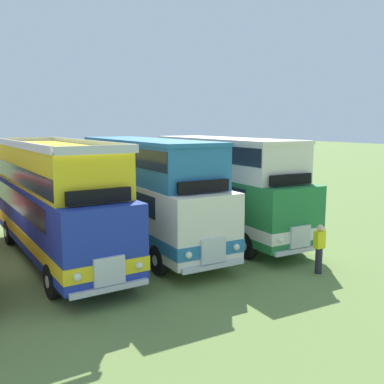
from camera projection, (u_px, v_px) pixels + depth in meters
ground_plane at (4, 266)px, 15.82m from camera, size 200.00×200.00×0.00m
bus_fourth_in_row at (55, 198)px, 16.20m from camera, size 3.05×10.64×4.52m
bus_fifth_in_row at (147, 188)px, 18.06m from camera, size 2.62×10.18×4.49m
bus_sixth_in_row at (224, 183)px, 19.80m from camera, size 2.74×10.04×4.49m
marshal_person at (319, 248)px, 14.85m from camera, size 0.36×0.24×1.73m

